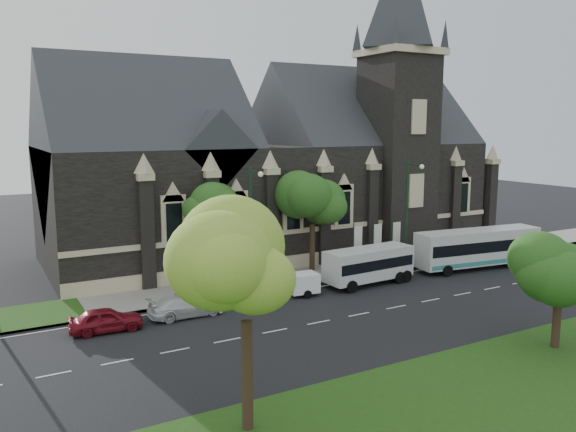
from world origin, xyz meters
TOP-DOWN VIEW (x-y plane):
  - ground at (0.00, 0.00)m, footprint 160.00×160.00m
  - sidewalk at (0.00, 9.50)m, footprint 80.00×5.00m
  - museum at (5.12, 18.78)m, footprint 40.00×17.70m
  - tree_park_near at (-11.77, -8.77)m, footprint 4.42×4.42m
  - tree_park_east at (6.18, -9.32)m, footprint 3.40×3.40m
  - tree_walk_right at (3.21, 10.71)m, footprint 4.08×4.08m
  - tree_walk_left at (-5.80, 10.70)m, footprint 3.91×3.91m
  - street_lamp_near at (10.00, 7.09)m, footprint 0.36×1.88m
  - street_lamp_mid at (-4.00, 7.09)m, footprint 0.36×1.88m
  - banner_flag_left at (6.29, 9.00)m, footprint 0.90×0.10m
  - banner_flag_center at (8.29, 9.00)m, footprint 0.90×0.10m
  - banner_flag_right at (10.29, 9.00)m, footprint 0.90×0.10m
  - tour_coach at (15.57, 4.74)m, footprint 11.37×3.71m
  - shuttle_bus at (4.77, 5.32)m, footprint 7.20×2.87m
  - box_trailer at (-0.98, 5.26)m, footprint 3.01×1.78m
  - sedan at (-4.78, 5.76)m, footprint 4.07×1.75m
  - car_far_red at (-14.53, 4.73)m, footprint 4.25×1.98m
  - car_far_white at (-9.61, 5.04)m, footprint 4.73×1.95m

SIDE VIEW (x-z plane):
  - ground at x=0.00m, z-range 0.00..0.00m
  - sidewalk at x=0.00m, z-range 0.00..0.15m
  - sedan at x=-4.78m, z-range 0.00..1.30m
  - car_far_white at x=-9.61m, z-range 0.00..1.37m
  - car_far_red at x=-14.53m, z-range 0.00..1.41m
  - box_trailer at x=-0.98m, z-range 0.11..1.68m
  - shuttle_bus at x=4.77m, z-range 0.22..2.95m
  - tour_coach at x=15.57m, z-range 0.15..3.41m
  - banner_flag_left at x=6.29m, z-range 0.38..4.38m
  - banner_flag_center at x=8.29m, z-range 0.38..4.38m
  - banner_flag_right at x=10.29m, z-range 0.38..4.38m
  - tree_park_east at x=6.18m, z-range 1.48..7.76m
  - street_lamp_near at x=10.00m, z-range 0.61..9.61m
  - street_lamp_mid at x=-4.00m, z-range 0.61..9.61m
  - tree_walk_left at x=-5.80m, z-range 1.91..9.55m
  - tree_walk_right at x=3.21m, z-range 1.92..9.72m
  - tree_park_near at x=-11.77m, z-range 2.14..10.70m
  - museum at x=5.12m, z-range -6.78..23.12m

